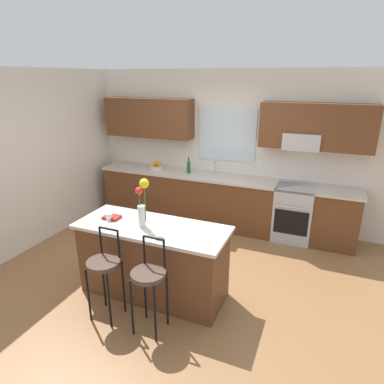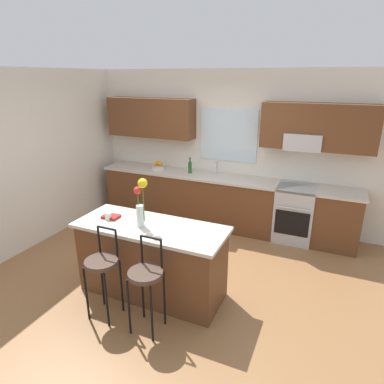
# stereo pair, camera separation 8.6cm
# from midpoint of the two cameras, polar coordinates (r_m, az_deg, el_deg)

# --- Properties ---
(ground_plane) EXTENTS (14.00, 14.00, 0.00)m
(ground_plane) POSITION_cam_midpoint_polar(r_m,az_deg,el_deg) (4.72, -1.45, -13.72)
(ground_plane) COLOR olive
(wall_left) EXTENTS (0.12, 4.60, 2.70)m
(wall_left) POSITION_cam_midpoint_polar(r_m,az_deg,el_deg) (5.88, -23.59, 5.72)
(wall_left) COLOR silver
(wall_left) RESTS_ON ground
(back_wall_assembly) EXTENTS (5.60, 0.50, 2.70)m
(back_wall_assembly) POSITION_cam_midpoint_polar(r_m,az_deg,el_deg) (5.90, 6.91, 8.79)
(back_wall_assembly) COLOR silver
(back_wall_assembly) RESTS_ON ground
(counter_run) EXTENTS (4.56, 0.64, 0.92)m
(counter_run) POSITION_cam_midpoint_polar(r_m,az_deg,el_deg) (5.93, 5.45, -1.58)
(counter_run) COLOR brown
(counter_run) RESTS_ON ground
(sink_faucet) EXTENTS (0.02, 0.13, 0.23)m
(sink_faucet) POSITION_cam_midpoint_polar(r_m,az_deg,el_deg) (5.92, 4.72, 4.47)
(sink_faucet) COLOR #B7BABC
(sink_faucet) RESTS_ON counter_run
(oven_range) EXTENTS (0.60, 0.64, 0.92)m
(oven_range) POSITION_cam_midpoint_polar(r_m,az_deg,el_deg) (5.68, 17.68, -3.49)
(oven_range) COLOR #B7BABC
(oven_range) RESTS_ON ground
(kitchen_island) EXTENTS (1.82, 0.73, 0.92)m
(kitchen_island) POSITION_cam_midpoint_polar(r_m,az_deg,el_deg) (4.13, -6.36, -11.51)
(kitchen_island) COLOR brown
(kitchen_island) RESTS_ON ground
(bar_stool_near) EXTENTS (0.36, 0.36, 1.04)m
(bar_stool_near) POSITION_cam_midpoint_polar(r_m,az_deg,el_deg) (3.78, -14.59, -12.23)
(bar_stool_near) COLOR black
(bar_stool_near) RESTS_ON ground
(bar_stool_middle) EXTENTS (0.36, 0.36, 1.04)m
(bar_stool_middle) POSITION_cam_midpoint_polar(r_m,az_deg,el_deg) (3.51, -7.22, -14.44)
(bar_stool_middle) COLOR black
(bar_stool_middle) RESTS_ON ground
(flower_vase) EXTENTS (0.17, 0.11, 0.59)m
(flower_vase) POSITION_cam_midpoint_polar(r_m,az_deg,el_deg) (3.79, -8.21, -1.62)
(flower_vase) COLOR silver
(flower_vase) RESTS_ON kitchen_island
(mug_ceramic) EXTENTS (0.08, 0.08, 0.09)m
(mug_ceramic) POSITION_cam_midpoint_polar(r_m,az_deg,el_deg) (4.15, -13.66, -4.05)
(mug_ceramic) COLOR silver
(mug_ceramic) RESTS_ON kitchen_island
(cookbook) EXTENTS (0.20, 0.15, 0.03)m
(cookbook) POSITION_cam_midpoint_polar(r_m,az_deg,el_deg) (4.20, -13.22, -4.16)
(cookbook) COLOR maroon
(cookbook) RESTS_ON kitchen_island
(fruit_bowl_oranges) EXTENTS (0.24, 0.24, 0.16)m
(fruit_bowl_oranges) POSITION_cam_midpoint_polar(r_m,az_deg,el_deg) (6.26, -5.45, 4.45)
(fruit_bowl_oranges) COLOR silver
(fruit_bowl_oranges) RESTS_ON counter_run
(bottle_olive_oil) EXTENTS (0.06, 0.06, 0.28)m
(bottle_olive_oil) POSITION_cam_midpoint_polar(r_m,az_deg,el_deg) (5.96, 0.07, 4.34)
(bottle_olive_oil) COLOR #1E5923
(bottle_olive_oil) RESTS_ON counter_run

